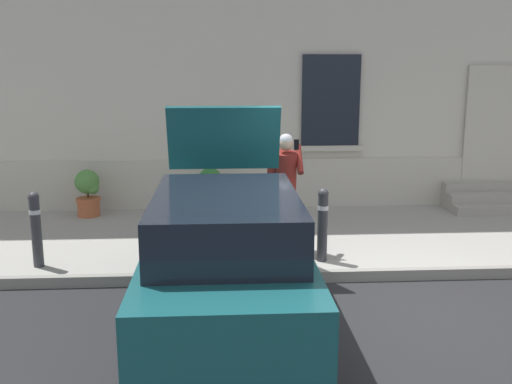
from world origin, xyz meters
The scene contains 11 objects.
ground_plane centered at (0.00, 0.00, 0.00)m, with size 80.00×80.00×0.00m, color #232326.
sidewalk centered at (0.00, 2.80, 0.07)m, with size 24.00×3.60×0.15m, color #99968E.
curb_edge centered at (0.00, 0.94, 0.07)m, with size 24.00×0.12×0.15m, color gray.
building_facade centered at (0.01, 5.29, 3.73)m, with size 24.00×1.52×7.50m.
entrance_stoop centered at (3.56, 4.23, 0.34)m, with size 1.95×0.96×0.48m.
hatchback_car_teal centered at (-1.67, -0.18, 0.80)m, with size 1.80×4.07×2.34m.
bollard_near_person centered at (-0.32, 1.35, 0.71)m, with size 0.15×0.15×1.04m.
bollard_far_left centered at (-4.23, 1.35, 0.71)m, with size 0.15×0.15×1.04m.
person_on_phone centered at (-0.79, 1.89, 1.15)m, with size 0.51×0.50×1.75m.
planter_terracotta centered at (-4.14, 4.09, 0.61)m, with size 0.44×0.44×0.86m.
planter_cream centered at (-1.92, 4.13, 0.61)m, with size 0.44×0.44×0.86m.
Camera 1 is at (-1.71, -6.41, 2.84)m, focal length 40.87 mm.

